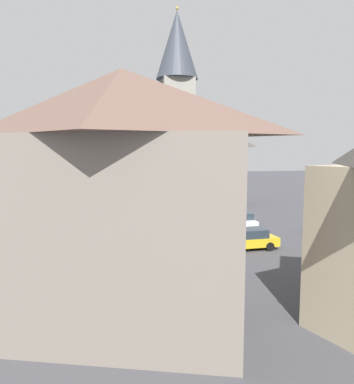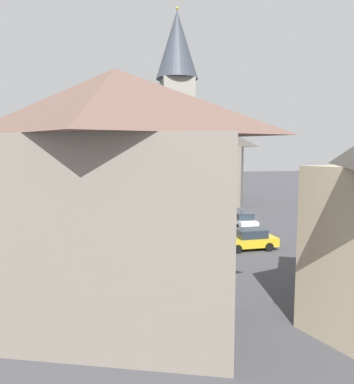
# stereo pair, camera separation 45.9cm
# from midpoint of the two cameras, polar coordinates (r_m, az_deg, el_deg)

# --- Properties ---
(ground_plane) EXTENTS (200.00, 200.00, 0.00)m
(ground_plane) POSITION_cam_midpoint_polar(r_m,az_deg,el_deg) (31.61, 0.42, -6.73)
(ground_plane) COLOR #424247
(clock_tower) EXTENTS (3.51, 3.51, 19.01)m
(clock_tower) POSITION_cam_midpoint_polar(r_m,az_deg,el_deg) (31.06, 0.44, 13.63)
(clock_tower) COLOR gray
(clock_tower) RESTS_ON ground
(car_blue_kerb) EXTENTS (1.98, 4.21, 1.53)m
(car_blue_kerb) POSITION_cam_midpoint_polar(r_m,az_deg,el_deg) (27.19, 11.90, -7.37)
(car_blue_kerb) COLOR gold
(car_blue_kerb) RESTS_ON ground
(car_silver_kerb) EXTENTS (4.45, 2.90, 1.53)m
(car_silver_kerb) POSITION_cam_midpoint_polar(r_m,az_deg,el_deg) (33.56, 23.93, -5.18)
(car_silver_kerb) COLOR black
(car_silver_kerb) RESTS_ON ground
(car_red_corner) EXTENTS (4.17, 1.90, 1.53)m
(car_red_corner) POSITION_cam_midpoint_polar(r_m,az_deg,el_deg) (34.60, 10.65, -4.41)
(car_red_corner) COLOR white
(car_red_corner) RESTS_ON ground
(car_white_side) EXTENTS (4.43, 3.48, 1.53)m
(car_white_side) POSITION_cam_midpoint_polar(r_m,az_deg,el_deg) (28.81, 26.27, -7.12)
(car_white_side) COLOR black
(car_white_side) RESTS_ON ground
(car_black_far) EXTENTS (4.33, 3.78, 1.53)m
(car_black_far) POSITION_cam_midpoint_polar(r_m,az_deg,el_deg) (39.52, -0.16, -2.98)
(car_black_far) COLOR gold
(car_black_far) RESTS_ON ground
(pedestrian) EXTENTS (0.36, 0.51, 1.69)m
(pedestrian) POSITION_cam_midpoint_polar(r_m,az_deg,el_deg) (35.89, 3.63, -3.53)
(pedestrian) COLOR #706656
(pedestrian) RESTS_ON ground
(tree) EXTENTS (4.22, 4.22, 6.26)m
(tree) POSITION_cam_midpoint_polar(r_m,az_deg,el_deg) (29.59, -16.06, 0.25)
(tree) COLOR brown
(tree) RESTS_ON ground
(building_shop_left) EXTENTS (12.32, 12.38, 11.70)m
(building_shop_left) POSITION_cam_midpoint_polar(r_m,az_deg,el_deg) (48.46, -22.68, 4.44)
(building_shop_left) COLOR beige
(building_shop_left) RESTS_ON ground
(building_terrace_right) EXTENTS (11.35, 12.21, 11.43)m
(building_terrace_right) POSITION_cam_midpoint_polar(r_m,az_deg,el_deg) (51.09, 5.38, 4.80)
(building_terrace_right) COLOR slate
(building_terrace_right) RESTS_ON ground
(building_corner_back) EXTENTS (8.75, 11.11, 10.31)m
(building_corner_back) POSITION_cam_midpoint_polar(r_m,az_deg,el_deg) (14.36, -8.62, -1.23)
(building_corner_back) COLOR slate
(building_corner_back) RESTS_ON ground
(lamp_post) EXTENTS (0.36, 0.36, 4.59)m
(lamp_post) POSITION_cam_midpoint_polar(r_m,az_deg,el_deg) (22.08, 2.02, -4.17)
(lamp_post) COLOR black
(lamp_post) RESTS_ON ground
(road_sign) EXTENTS (0.60, 0.07, 2.80)m
(road_sign) POSITION_cam_midpoint_polar(r_m,az_deg,el_deg) (23.19, -4.40, -6.73)
(road_sign) COLOR gray
(road_sign) RESTS_ON ground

